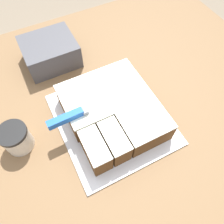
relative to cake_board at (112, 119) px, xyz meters
name	(u,v)px	position (x,y,z in m)	size (l,w,h in m)	color
ground_plane	(111,173)	(0.03, 0.07, -0.93)	(8.00, 8.00, 0.00)	#7F705B
countertop	(110,149)	(0.03, 0.07, -0.46)	(1.40, 1.10, 0.92)	brown
cake_board	(112,119)	(0.00, 0.00, 0.00)	(0.36, 0.39, 0.01)	silver
cake	(112,111)	(0.00, 0.00, 0.05)	(0.28, 0.31, 0.08)	brown
knife	(78,113)	(-0.11, 0.01, 0.10)	(0.32, 0.03, 0.02)	silver
coffee_cup	(16,138)	(-0.30, 0.05, 0.04)	(0.09, 0.09, 0.09)	beige
storage_box	(50,52)	(-0.09, 0.36, 0.05)	(0.20, 0.18, 0.10)	#47474C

